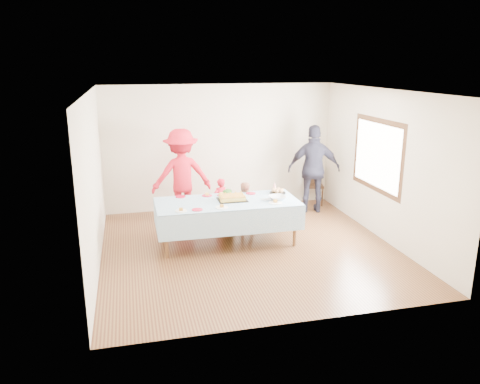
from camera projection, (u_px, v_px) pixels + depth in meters
The scene contains 22 objects.
ground at pixel (249, 248), 8.20m from camera, with size 5.00×5.00×0.00m, color #4A2415.
room_walls at pixel (252, 148), 7.74m from camera, with size 5.04×5.04×2.72m.
party_table at pixel (227, 204), 8.24m from camera, with size 2.50×1.10×0.78m.
birthday_cake at pixel (232, 198), 8.28m from camera, with size 0.50×0.39×0.09m.
rolls_tray at pixel (278, 191), 8.72m from camera, with size 0.30×0.30×0.09m.
punch_bowl at pixel (277, 198), 8.30m from camera, with size 0.30×0.30×0.07m, color silver.
party_hat at pixel (274, 186), 8.85m from camera, with size 0.11×0.11×0.18m, color silver.
fork_pile at pixel (267, 199), 8.25m from camera, with size 0.24×0.18×0.07m, color white, non-canonical shape.
plate_red_far_a at pixel (181, 197), 8.48m from camera, with size 0.18×0.18×0.01m, color red.
plate_red_far_b at pixel (207, 196), 8.55m from camera, with size 0.19×0.19×0.01m, color red.
plate_red_far_c at pixel (222, 195), 8.57m from camera, with size 0.17×0.17×0.01m, color red.
plate_red_far_d at pixel (251, 193), 8.69m from camera, with size 0.18×0.18×0.01m, color red.
plate_red_near at pixel (197, 210), 7.74m from camera, with size 0.18×0.18×0.01m, color red.
plate_white_left at pixel (181, 211), 7.67m from camera, with size 0.20×0.20×0.01m, color white.
plate_white_mid at pixel (222, 207), 7.85m from camera, with size 0.22×0.22×0.01m, color white.
plate_white_right at pixel (275, 203), 8.12m from camera, with size 0.24×0.24×0.01m, color white.
dining_chair at pixel (313, 181), 10.67m from camera, with size 0.49×0.49×0.93m.
toddler_left at pixel (220, 200), 9.40m from camera, with size 0.33×0.22×0.91m, color red.
toddler_mid at pixel (227, 210), 8.88m from camera, with size 0.41×0.27×0.84m, color #367226.
toddler_right at pixel (244, 206), 8.94m from camera, with size 0.46×0.36×0.95m, color tan.
adult_left at pixel (182, 175), 9.42m from camera, with size 1.21×0.70×1.88m, color red.
adult_right at pixel (314, 169), 9.96m from camera, with size 1.10×0.46×1.88m, color #262533.
Camera 1 is at (-1.93, -7.38, 3.15)m, focal length 35.00 mm.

